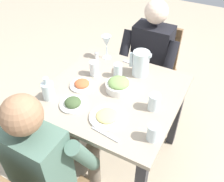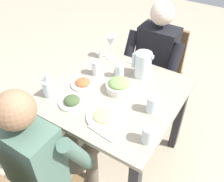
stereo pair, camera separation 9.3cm
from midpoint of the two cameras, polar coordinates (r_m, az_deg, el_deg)
The scene contains 19 objects.
ground_plane at distance 2.24m, azimuth -0.89°, elevation -14.74°, with size 8.00×8.00×0.00m, color tan.
dining_table at distance 1.77m, azimuth -1.09°, elevation -3.26°, with size 0.88×0.88×0.74m.
chair_near at distance 2.41m, azimuth 8.53°, elevation 5.76°, with size 0.40×0.40×0.87m.
diner_near at distance 2.17m, azimuth 6.90°, elevation 6.29°, with size 0.48×0.53×1.16m.
diner_far at distance 1.51m, azimuth -15.73°, elevation -14.76°, with size 0.48×0.53×1.16m.
water_pitcher at distance 1.80m, azimuth 5.19°, elevation 6.38°, with size 0.16×0.12×0.19m.
salad_bowl at distance 1.67m, azimuth 0.00°, elevation 1.36°, with size 0.18×0.18×0.09m.
plate_dolmas at distance 1.60m, azimuth -10.70°, elevation -2.84°, with size 0.17×0.17×0.05m.
plate_rice_curry at distance 1.74m, azimuth -8.48°, elevation 1.50°, with size 0.17×0.17×0.05m.
plate_fries at distance 1.50m, azimuth -2.89°, elevation -5.95°, with size 0.22×0.22×0.04m.
water_glass_near_left at distance 1.37m, azimuth 7.58°, elevation -9.58°, with size 0.07×0.07×0.11m, color silver.
water_glass_by_pitcher at distance 1.54m, azimuth 8.02°, elevation -2.60°, with size 0.07×0.07×0.11m, color silver.
water_glass_near_right at distance 1.81m, azimuth -5.64°, elevation 5.19°, with size 0.07×0.07×0.11m, color silver.
water_glass_center at distance 1.79m, azimuth -0.12°, elevation 4.72°, with size 0.06×0.06×0.11m, color silver.
wine_glass at distance 1.96m, azimuth -2.69°, elevation 11.16°, with size 0.08×0.08×0.20m.
oil_carafe at distance 1.67m, azimuth -16.11°, elevation -0.12°, with size 0.08×0.08×0.16m.
salt_shaker at distance 2.02m, azimuth -4.97°, elevation 8.20°, with size 0.03×0.03×0.05m.
fork_near at distance 1.96m, azimuth 3.56°, elevation 6.29°, with size 0.17×0.03×0.01m, color silver.
knife_near at distance 1.42m, azimuth -3.50°, elevation -9.99°, with size 0.18×0.02×0.01m, color silver.
Camera 1 is at (-0.60, 1.14, 1.83)m, focal length 39.46 mm.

